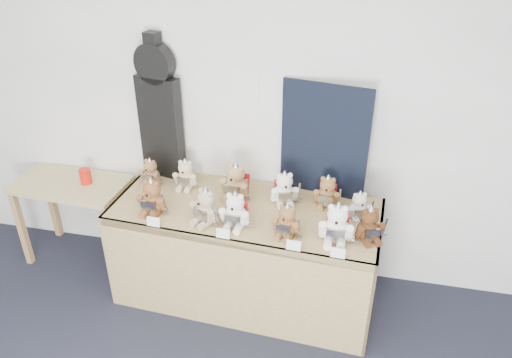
% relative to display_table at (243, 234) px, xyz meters
% --- Properties ---
extents(room_shell, '(6.00, 6.00, 6.00)m').
position_rel_display_table_xyz_m(room_shell, '(-0.10, 0.49, 0.92)').
color(room_shell, white).
rests_on(room_shell, floor).
extents(display_table, '(1.97, 0.91, 0.80)m').
position_rel_display_table_xyz_m(display_table, '(0.00, 0.00, 0.00)').
color(display_table, olive).
rests_on(display_table, floor).
extents(side_table, '(0.92, 0.54, 0.74)m').
position_rel_display_table_xyz_m(side_table, '(-1.49, 0.23, -0.01)').
color(side_table, tan).
rests_on(side_table, floor).
extents(guitar_case, '(0.36, 0.18, 1.13)m').
position_rel_display_table_xyz_m(guitar_case, '(-0.74, 0.43, 0.72)').
color(guitar_case, black).
rests_on(guitar_case, display_table).
extents(navy_board, '(0.64, 0.14, 0.86)m').
position_rel_display_table_xyz_m(navy_board, '(0.51, 0.41, 0.60)').
color(navy_board, black).
rests_on(navy_board, display_table).
extents(red_cup, '(0.09, 0.09, 0.12)m').
position_rel_display_table_xyz_m(red_cup, '(-1.35, 0.25, 0.17)').
color(red_cup, red).
rests_on(red_cup, side_table).
extents(teddy_front_far_left, '(0.24, 0.20, 0.29)m').
position_rel_display_table_xyz_m(teddy_front_far_left, '(-0.62, -0.11, 0.29)').
color(teddy_front_far_left, brown).
rests_on(teddy_front_far_left, display_table).
extents(teddy_front_left, '(0.23, 0.23, 0.29)m').
position_rel_display_table_xyz_m(teddy_front_left, '(-0.22, -0.14, 0.29)').
color(teddy_front_left, tan).
rests_on(teddy_front_left, display_table).
extents(teddy_front_centre, '(0.24, 0.20, 0.29)m').
position_rel_display_table_xyz_m(teddy_front_centre, '(-0.01, -0.15, 0.29)').
color(teddy_front_centre, white).
rests_on(teddy_front_centre, display_table).
extents(teddy_front_right, '(0.21, 0.19, 0.26)m').
position_rel_display_table_xyz_m(teddy_front_right, '(0.34, -0.18, 0.28)').
color(teddy_front_right, brown).
rests_on(teddy_front_right, display_table).
extents(teddy_front_far_right, '(0.25, 0.21, 0.31)m').
position_rel_display_table_xyz_m(teddy_front_far_right, '(0.66, -0.17, 0.29)').
color(teddy_front_far_right, white).
rests_on(teddy_front_far_right, display_table).
extents(teddy_front_end, '(0.22, 0.21, 0.26)m').
position_rel_display_table_xyz_m(teddy_front_end, '(0.87, -0.11, 0.28)').
color(teddy_front_end, '#4E2F1A').
rests_on(teddy_front_end, display_table).
extents(teddy_back_left, '(0.21, 0.17, 0.26)m').
position_rel_display_table_xyz_m(teddy_back_left, '(-0.51, 0.27, 0.27)').
color(teddy_back_left, beige).
rests_on(teddy_back_left, display_table).
extents(teddy_back_centre_left, '(0.25, 0.23, 0.31)m').
position_rel_display_table_xyz_m(teddy_back_centre_left, '(-0.10, 0.21, 0.29)').
color(teddy_back_centre_left, tan).
rests_on(teddy_back_centre_left, display_table).
extents(teddy_back_centre_right, '(0.23, 0.21, 0.28)m').
position_rel_display_table_xyz_m(teddy_back_centre_right, '(0.26, 0.21, 0.28)').
color(teddy_back_centre_right, white).
rests_on(teddy_back_centre_right, display_table).
extents(teddy_back_right, '(0.21, 0.18, 0.26)m').
position_rel_display_table_xyz_m(teddy_back_right, '(0.57, 0.24, 0.28)').
color(teddy_back_right, olive).
rests_on(teddy_back_right, display_table).
extents(teddy_back_end, '(0.19, 0.18, 0.23)m').
position_rel_display_table_xyz_m(teddy_back_end, '(0.80, 0.12, 0.26)').
color(teddy_back_end, silver).
rests_on(teddy_back_end, display_table).
extents(teddy_back_far_left, '(0.19, 0.17, 0.24)m').
position_rel_display_table_xyz_m(teddy_back_far_left, '(-0.79, 0.26, 0.27)').
color(teddy_back_far_left, '#966A46').
rests_on(teddy_back_far_left, display_table).
extents(entry_card_a, '(0.09, 0.03, 0.07)m').
position_rel_display_table_xyz_m(entry_card_a, '(-0.56, -0.27, 0.21)').
color(entry_card_a, white).
rests_on(entry_card_a, display_table).
extents(entry_card_b, '(0.09, 0.03, 0.07)m').
position_rel_display_table_xyz_m(entry_card_b, '(-0.06, -0.30, 0.21)').
color(entry_card_b, white).
rests_on(entry_card_b, display_table).
extents(entry_card_c, '(0.09, 0.03, 0.07)m').
position_rel_display_table_xyz_m(entry_card_c, '(0.41, -0.33, 0.21)').
color(entry_card_c, white).
rests_on(entry_card_c, display_table).
extents(entry_card_d, '(0.09, 0.03, 0.07)m').
position_rel_display_table_xyz_m(entry_card_d, '(0.69, -0.35, 0.21)').
color(entry_card_d, white).
rests_on(entry_card_d, display_table).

